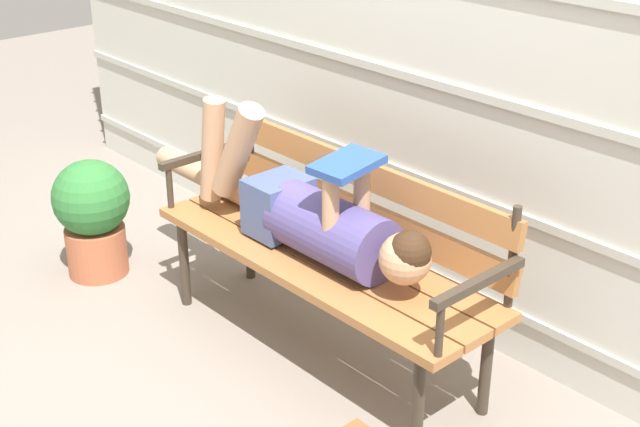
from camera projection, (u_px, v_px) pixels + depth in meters
name	position (u px, v px, depth m)	size (l,w,h in m)	color
ground_plane	(284.00, 370.00, 3.57)	(12.00, 12.00, 0.00)	gray
house_siding	(430.00, 26.00, 3.51)	(5.49, 0.08, 2.55)	beige
park_bench	(333.00, 242.00, 3.52)	(1.60, 0.49, 0.85)	#9E6638
reclining_person	(306.00, 212.00, 3.48)	(1.74, 0.26, 0.55)	#514784
potted_plant	(93.00, 213.00, 4.19)	(0.36, 0.36, 0.58)	#AD5B3D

